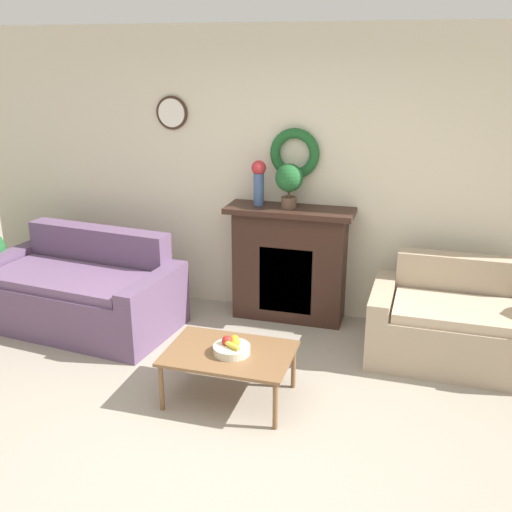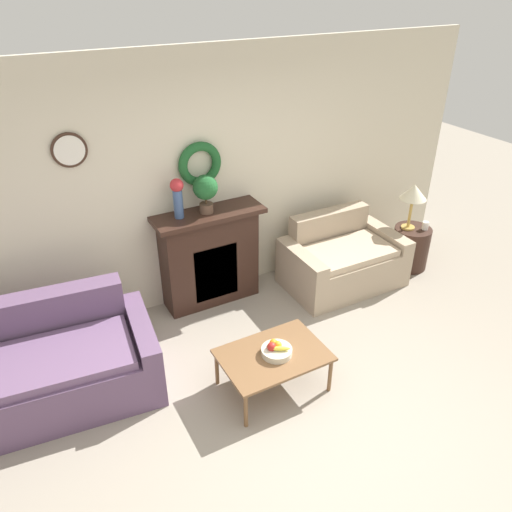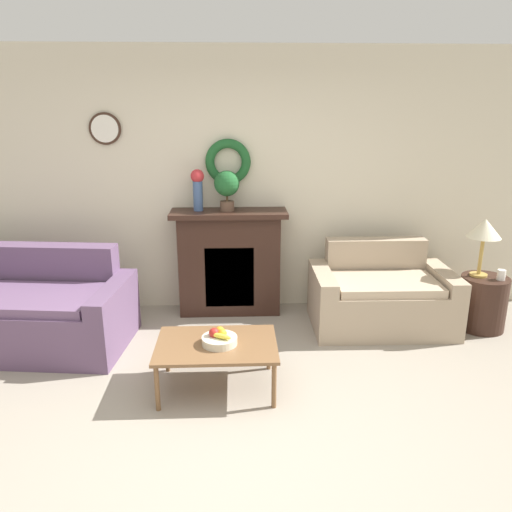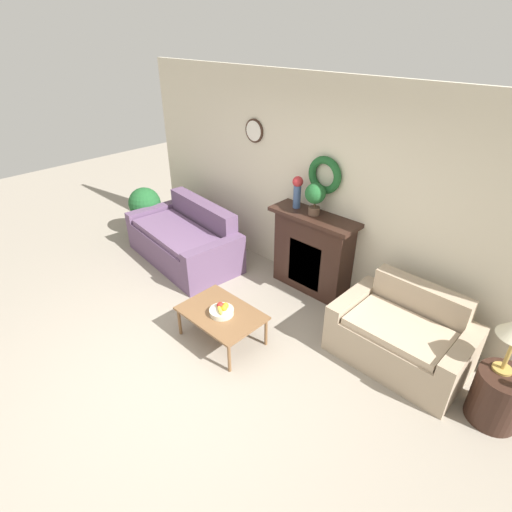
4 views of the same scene
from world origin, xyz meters
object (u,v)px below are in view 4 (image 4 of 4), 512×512
loveseat_right (401,337)px  vase_on_mantel_left (297,190)px  fireplace (312,252)px  potted_plant_floor_by_couch (145,205)px  coffee_table (221,315)px  potted_plant_on_mantel (315,195)px  side_table_by_loveseat (498,397)px  couch_left (185,240)px  fruit_bowl (222,310)px

loveseat_right → vase_on_mantel_left: vase_on_mantel_left is taller
fireplace → vase_on_mantel_left: bearing=179.0°
fireplace → loveseat_right: size_ratio=0.86×
vase_on_mantel_left → potted_plant_floor_by_couch: (-2.69, -0.63, -0.81)m
coffee_table → potted_plant_on_mantel: bearing=87.1°
side_table_by_loveseat → couch_left: bearing=-178.0°
fruit_bowl → potted_plant_on_mantel: (0.05, 1.52, 0.93)m
side_table_by_loveseat → potted_plant_on_mantel: size_ratio=1.31×
vase_on_mantel_left → loveseat_right: bearing=-13.2°
fruit_bowl → couch_left: bearing=154.4°
loveseat_right → potted_plant_floor_by_couch: (-4.50, -0.20, 0.24)m
couch_left → fruit_bowl: size_ratio=7.14×
couch_left → side_table_by_loveseat: bearing=8.2°
couch_left → potted_plant_floor_by_couch: bearing=-176.8°
fruit_bowl → potted_plant_floor_by_couch: potted_plant_floor_by_couch is taller
loveseat_right → side_table_by_loveseat: loveseat_right is taller
couch_left → fireplace: bearing=26.4°
fireplace → side_table_by_loveseat: size_ratio=2.22×
coffee_table → fruit_bowl: fruit_bowl is taller
fireplace → potted_plant_floor_by_couch: size_ratio=1.41×
coffee_table → side_table_by_loveseat: side_table_by_loveseat is taller
coffee_table → side_table_by_loveseat: size_ratio=1.73×
couch_left → potted_plant_on_mantel: (1.84, 0.67, 1.04)m
side_table_by_loveseat → coffee_table: bearing=-158.8°
loveseat_right → potted_plant_on_mantel: size_ratio=3.38×
loveseat_right → side_table_by_loveseat: bearing=-5.9°
fireplace → loveseat_right: bearing=-15.5°
potted_plant_on_mantel → fruit_bowl: bearing=-92.0°
vase_on_mantel_left → potted_plant_on_mantel: bearing=-3.9°
couch_left → loveseat_right: bearing=10.7°
side_table_by_loveseat → loveseat_right: bearing=173.4°
loveseat_right → potted_plant_floor_by_couch: size_ratio=1.64×
fruit_bowl → potted_plant_floor_by_couch: 3.07m
loveseat_right → side_table_by_loveseat: (0.98, -0.11, -0.03)m
coffee_table → fruit_bowl: 0.08m
loveseat_right → fruit_bowl: size_ratio=5.06×
coffee_table → vase_on_mantel_left: size_ratio=2.21×
fireplace → fruit_bowl: (-0.07, -1.54, -0.13)m
couch_left → vase_on_mantel_left: size_ratio=4.63×
fruit_bowl → vase_on_mantel_left: (-0.24, 1.54, 0.92)m
couch_left → potted_plant_on_mantel: size_ratio=4.77×
fireplace → loveseat_right: fireplace is taller
fruit_bowl → side_table_by_loveseat: bearing=21.5°
loveseat_right → coffee_table: loveseat_right is taller
couch_left → vase_on_mantel_left: (1.55, 0.69, 1.03)m
potted_plant_on_mantel → potted_plant_floor_by_couch: 3.15m
loveseat_right → potted_plant_floor_by_couch: 4.51m
loveseat_right → potted_plant_on_mantel: 1.89m
fruit_bowl → potted_plant_floor_by_couch: (-2.93, 0.92, 0.11)m
couch_left → fruit_bowl: bearing=-19.4°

